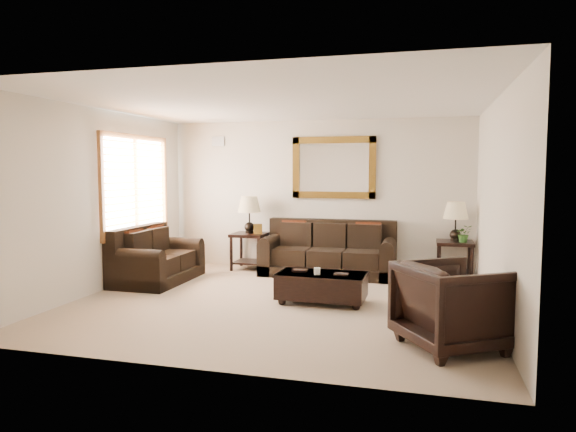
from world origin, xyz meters
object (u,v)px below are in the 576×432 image
(end_table_left, at_px, (249,222))
(loveseat, at_px, (155,261))
(sofa, at_px, (329,255))
(coffee_table, at_px, (322,284))
(armchair, at_px, (453,302))
(end_table_right, at_px, (455,229))

(end_table_left, bearing_deg, loveseat, -129.38)
(sofa, height_order, loveseat, sofa)
(coffee_table, height_order, armchair, armchair)
(sofa, distance_m, armchair, 3.87)
(loveseat, relative_size, end_table_left, 1.19)
(sofa, height_order, coffee_table, sofa)
(armchair, bearing_deg, coffee_table, 16.18)
(end_table_right, relative_size, coffee_table, 1.06)
(end_table_left, bearing_deg, end_table_right, 0.18)
(loveseat, xyz_separation_m, armchair, (4.52, -2.08, 0.15))
(coffee_table, bearing_deg, armchair, -39.81)
(end_table_left, height_order, coffee_table, end_table_left)
(sofa, height_order, end_table_left, end_table_left)
(sofa, xyz_separation_m, loveseat, (-2.63, -1.29, -0.01))
(coffee_table, bearing_deg, loveseat, 168.63)
(end_table_right, bearing_deg, armchair, -93.28)
(end_table_right, bearing_deg, sofa, -176.82)
(loveseat, height_order, end_table_right, end_table_right)
(sofa, xyz_separation_m, coffee_table, (0.26, -1.95, -0.08))
(loveseat, height_order, end_table_left, end_table_left)
(sofa, height_order, armchair, armchair)
(sofa, distance_m, end_table_right, 2.15)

